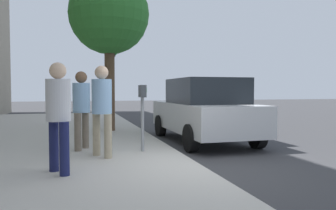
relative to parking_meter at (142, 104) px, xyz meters
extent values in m
plane|color=#38383A|center=(-1.40, -0.74, -1.17)|extent=(80.00, 80.00, 0.00)
cube|color=#B7B2A8|center=(-1.40, 2.26, -1.09)|extent=(28.00, 6.00, 0.15)
cylinder|color=gray|center=(0.00, 0.00, -0.44)|extent=(0.07, 0.07, 1.15)
cube|color=#383D42|center=(-0.10, 0.00, 0.26)|extent=(0.16, 0.11, 0.26)
cube|color=#383D42|center=(0.10, 0.00, 0.26)|extent=(0.16, 0.11, 0.26)
cube|color=#268C33|center=(-0.10, -0.06, 0.28)|extent=(0.10, 0.01, 0.10)
cube|color=#268C33|center=(0.10, -0.06, 0.28)|extent=(0.10, 0.01, 0.10)
cylinder|color=tan|center=(-0.22, 0.97, -0.59)|extent=(0.15, 0.15, 0.84)
cylinder|color=tan|center=(-0.55, 0.78, -0.59)|extent=(0.15, 0.15, 0.84)
cylinder|color=#8CB7E0|center=(-0.38, 0.88, 0.16)|extent=(0.39, 0.39, 0.67)
sphere|color=beige|center=(-0.38, 0.88, 0.63)|extent=(0.26, 0.26, 0.26)
cylinder|color=#191E4C|center=(-1.36, 1.71, -0.61)|extent=(0.15, 0.15, 0.82)
cylinder|color=#191E4C|center=(-1.70, 1.54, -0.61)|extent=(0.15, 0.15, 0.82)
cylinder|color=silver|center=(-1.53, 1.62, 0.13)|extent=(0.38, 0.38, 0.65)
sphere|color=beige|center=(-1.53, 1.62, 0.58)|extent=(0.26, 0.26, 0.26)
cylinder|color=#726656|center=(0.71, 1.16, -0.61)|extent=(0.15, 0.15, 0.81)
cylinder|color=#726656|center=(0.38, 1.33, -0.61)|extent=(0.15, 0.15, 0.81)
cylinder|color=#8CB7E0|center=(0.55, 1.25, 0.12)|extent=(0.37, 0.37, 0.64)
sphere|color=brown|center=(0.55, 1.25, 0.57)|extent=(0.25, 0.25, 0.25)
cube|color=silver|center=(1.80, -2.09, -0.46)|extent=(4.41, 1.87, 0.76)
cube|color=black|center=(1.60, -2.09, 0.26)|extent=(2.21, 1.71, 0.68)
cylinder|color=black|center=(3.22, -1.20, -0.84)|extent=(0.66, 0.22, 0.66)
cylinder|color=black|center=(3.23, -2.95, -0.84)|extent=(0.66, 0.22, 0.66)
cylinder|color=black|center=(0.36, -1.22, -0.84)|extent=(0.66, 0.22, 0.66)
cylinder|color=black|center=(0.37, -2.97, -0.84)|extent=(0.66, 0.22, 0.66)
cylinder|color=brown|center=(3.85, 0.32, 0.46)|extent=(0.32, 0.32, 2.96)
sphere|color=#2D742C|center=(3.85, 0.32, 2.71)|extent=(2.55, 2.55, 2.55)
cylinder|color=black|center=(7.79, 0.00, 0.78)|extent=(0.12, 0.12, 3.60)
cube|color=black|center=(7.79, -0.20, 2.13)|extent=(0.24, 0.20, 0.76)
sphere|color=red|center=(7.79, -0.31, 2.37)|extent=(0.14, 0.14, 0.14)
sphere|color=orange|center=(7.79, -0.31, 2.13)|extent=(0.14, 0.14, 0.14)
sphere|color=green|center=(7.79, -0.31, 1.89)|extent=(0.14, 0.14, 0.14)
camera|label=1|loc=(-6.92, 1.34, 0.28)|focal=35.45mm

